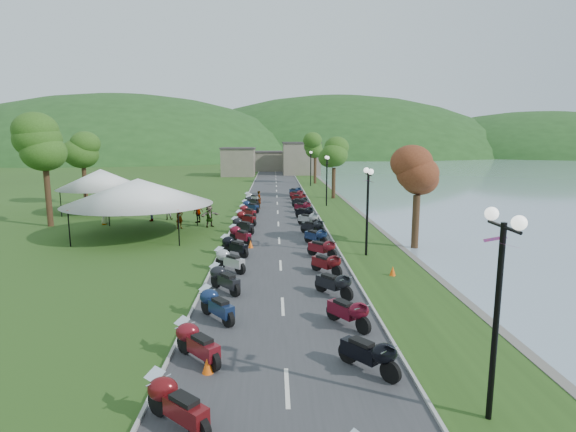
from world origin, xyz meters
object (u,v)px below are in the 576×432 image
object	(u,v)px
pedestrian_a	(180,229)
pedestrian_b	(169,219)
streetlamp_near	(496,320)
pedestrian_c	(151,221)
vendor_tent_main	(139,207)

from	to	relation	value
pedestrian_a	pedestrian_b	world-z (taller)	pedestrian_a
streetlamp_near	pedestrian_b	xyz separation A→B (m)	(-14.07, 28.04, -2.50)
streetlamp_near	pedestrian_c	distance (m)	31.34
pedestrian_b	pedestrian_c	bearing A→B (deg)	38.45
streetlamp_near	pedestrian_a	bearing A→B (deg)	117.17
vendor_tent_main	pedestrian_b	distance (m)	6.65
pedestrian_c	pedestrian_b	bearing A→B (deg)	87.46
streetlamp_near	pedestrian_a	distance (m)	26.99
pedestrian_a	pedestrian_c	world-z (taller)	pedestrian_c
streetlamp_near	pedestrian_c	size ratio (longest dim) A/B	2.55
streetlamp_near	pedestrian_a	size ratio (longest dim) A/B	2.80
streetlamp_near	pedestrian_a	xyz separation A→B (m)	(-12.27, 23.91, -2.50)
streetlamp_near	pedestrian_b	distance (m)	31.47
vendor_tent_main	pedestrian_c	bearing A→B (deg)	97.96
pedestrian_b	streetlamp_near	bearing A→B (deg)	122.01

